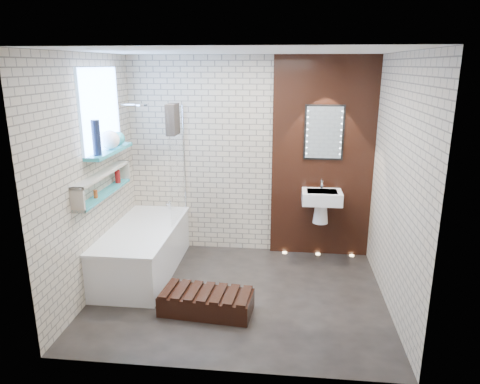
# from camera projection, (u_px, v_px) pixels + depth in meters

# --- Properties ---
(ground) EXTENTS (3.20, 3.20, 0.00)m
(ground) POSITION_uv_depth(u_px,v_px,m) (239.00, 294.00, 4.97)
(ground) COLOR black
(ground) RESTS_ON ground
(room_shell) EXTENTS (3.24, 3.20, 2.60)m
(room_shell) POSITION_uv_depth(u_px,v_px,m) (238.00, 182.00, 4.61)
(room_shell) COLOR #BCAD95
(room_shell) RESTS_ON ground
(walnut_panel) EXTENTS (1.30, 0.06, 2.60)m
(walnut_panel) POSITION_uv_depth(u_px,v_px,m) (322.00, 159.00, 5.73)
(walnut_panel) COLOR black
(walnut_panel) RESTS_ON ground
(clerestory_window) EXTENTS (0.18, 1.00, 0.94)m
(clerestory_window) POSITION_uv_depth(u_px,v_px,m) (102.00, 118.00, 4.94)
(clerestory_window) COLOR #7FADE0
(clerestory_window) RESTS_ON room_shell
(display_niche) EXTENTS (0.14, 1.30, 0.26)m
(display_niche) POSITION_uv_depth(u_px,v_px,m) (104.00, 184.00, 4.94)
(display_niche) COLOR teal
(display_niche) RESTS_ON room_shell
(bathtub) EXTENTS (0.79, 1.74, 0.70)m
(bathtub) POSITION_uv_depth(u_px,v_px,m) (144.00, 250.00, 5.45)
(bathtub) COLOR white
(bathtub) RESTS_ON ground
(bath_screen) EXTENTS (0.01, 0.78, 1.40)m
(bath_screen) POSITION_uv_depth(u_px,v_px,m) (177.00, 164.00, 5.56)
(bath_screen) COLOR white
(bath_screen) RESTS_ON bathtub
(towel) EXTENTS (0.11, 0.28, 0.37)m
(towel) POSITION_uv_depth(u_px,v_px,m) (173.00, 119.00, 5.27)
(towel) COLOR black
(towel) RESTS_ON bath_screen
(shower_head) EXTENTS (0.18, 0.18, 0.02)m
(shower_head) POSITION_uv_depth(u_px,v_px,m) (142.00, 105.00, 5.46)
(shower_head) COLOR silver
(shower_head) RESTS_ON room_shell
(washbasin) EXTENTS (0.50, 0.36, 0.58)m
(washbasin) POSITION_uv_depth(u_px,v_px,m) (321.00, 201.00, 5.68)
(washbasin) COLOR white
(washbasin) RESTS_ON walnut_panel
(led_mirror) EXTENTS (0.50, 0.02, 0.70)m
(led_mirror) POSITION_uv_depth(u_px,v_px,m) (324.00, 133.00, 5.59)
(led_mirror) COLOR black
(led_mirror) RESTS_ON walnut_panel
(walnut_step) EXTENTS (0.98, 0.50, 0.21)m
(walnut_step) POSITION_uv_depth(u_px,v_px,m) (206.00, 303.00, 4.59)
(walnut_step) COLOR black
(walnut_step) RESTS_ON ground
(niche_bottles) EXTENTS (0.06, 0.70, 0.16)m
(niche_bottles) POSITION_uv_depth(u_px,v_px,m) (113.00, 180.00, 5.22)
(niche_bottles) COLOR #A13F18
(niche_bottles) RESTS_ON display_niche
(sill_vases) EXTENTS (0.22, 0.71, 0.38)m
(sill_vases) POSITION_uv_depth(u_px,v_px,m) (110.00, 139.00, 5.01)
(sill_vases) COLOR white
(sill_vases) RESTS_ON clerestory_window
(floor_uplights) EXTENTS (0.96, 0.06, 0.01)m
(floor_uplights) POSITION_uv_depth(u_px,v_px,m) (318.00, 254.00, 6.02)
(floor_uplights) COLOR #FFD899
(floor_uplights) RESTS_ON ground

